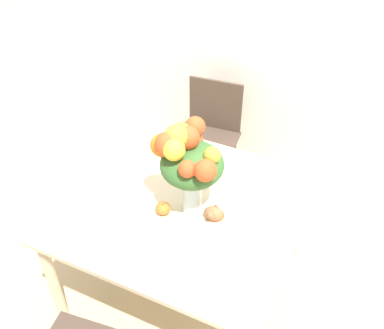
{
  "coord_description": "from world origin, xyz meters",
  "views": [
    {
      "loc": [
        0.77,
        -1.54,
        2.48
      ],
      "look_at": [
        0.06,
        -0.01,
        1.04
      ],
      "focal_mm": 42.0,
      "sensor_mm": 36.0,
      "label": 1
    }
  ],
  "objects_px": {
    "pumpkin": "(163,208)",
    "dining_chair_near_window": "(209,137)",
    "flower_vase": "(188,160)",
    "turkey_figurine": "(214,211)"
  },
  "relations": [
    {
      "from": "pumpkin",
      "to": "dining_chair_near_window",
      "type": "bearing_deg",
      "value": 99.44
    },
    {
      "from": "flower_vase",
      "to": "dining_chair_near_window",
      "type": "distance_m",
      "value": 1.16
    },
    {
      "from": "turkey_figurine",
      "to": "flower_vase",
      "type": "bearing_deg",
      "value": -178.16
    },
    {
      "from": "dining_chair_near_window",
      "to": "turkey_figurine",
      "type": "bearing_deg",
      "value": -71.22
    },
    {
      "from": "flower_vase",
      "to": "turkey_figurine",
      "type": "height_order",
      "value": "flower_vase"
    },
    {
      "from": "flower_vase",
      "to": "dining_chair_near_window",
      "type": "xyz_separation_m",
      "value": [
        -0.28,
        0.95,
        -0.6
      ]
    },
    {
      "from": "flower_vase",
      "to": "pumpkin",
      "type": "height_order",
      "value": "flower_vase"
    },
    {
      "from": "flower_vase",
      "to": "dining_chair_near_window",
      "type": "bearing_deg",
      "value": 106.48
    },
    {
      "from": "pumpkin",
      "to": "flower_vase",
      "type": "bearing_deg",
      "value": 37.52
    },
    {
      "from": "dining_chair_near_window",
      "to": "pumpkin",
      "type": "bearing_deg",
      "value": -86.24
    }
  ]
}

